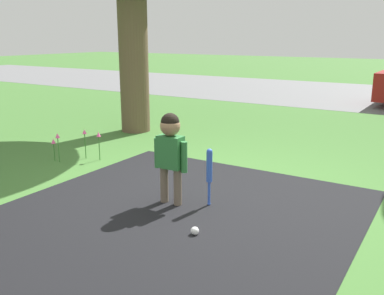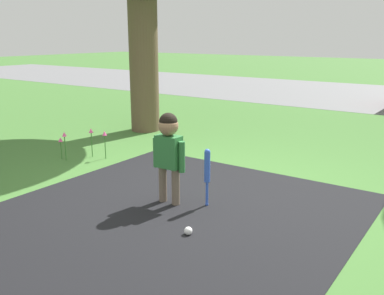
{
  "view_description": "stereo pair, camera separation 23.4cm",
  "coord_description": "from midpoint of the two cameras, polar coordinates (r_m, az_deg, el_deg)",
  "views": [
    {
      "loc": [
        2.22,
        -3.8,
        1.64
      ],
      "look_at": [
        -0.07,
        -0.09,
        0.49
      ],
      "focal_mm": 40.0,
      "sensor_mm": 36.0,
      "label": 1
    },
    {
      "loc": [
        2.42,
        -3.67,
        1.64
      ],
      "look_at": [
        -0.07,
        -0.09,
        0.49
      ],
      "focal_mm": 40.0,
      "sensor_mm": 36.0,
      "label": 2
    }
  ],
  "objects": [
    {
      "name": "ground_plane",
      "position": [
        4.69,
        2.79,
        -5.75
      ],
      "size": [
        60.0,
        60.0,
        0.0
      ],
      "primitive_type": "plane",
      "color": "#3D6B2D"
    },
    {
      "name": "baseball_bat",
      "position": [
        4.16,
        3.65,
        -2.93
      ],
      "size": [
        0.06,
        0.06,
        0.58
      ],
      "color": "blue",
      "rests_on": "ground"
    },
    {
      "name": "child",
      "position": [
        4.16,
        -1.53,
        0.25
      ],
      "size": [
        0.38,
        0.2,
        0.92
      ],
      "rotation": [
        0.0,
        0.0,
        0.01
      ],
      "color": "#6B5B4C",
      "rests_on": "ground"
    },
    {
      "name": "street_strip",
      "position": [
        13.02,
        24.4,
        6.19
      ],
      "size": [
        40.0,
        6.0,
        0.01
      ],
      "color": "slate",
      "rests_on": "ground"
    },
    {
      "name": "flower_bed",
      "position": [
        5.96,
        -13.56,
        1.43
      ],
      "size": [
        0.54,
        0.43,
        0.41
      ],
      "color": "#38702D",
      "rests_on": "ground"
    },
    {
      "name": "sports_ball",
      "position": [
        3.68,
        1.35,
        -11.07
      ],
      "size": [
        0.07,
        0.07,
        0.07
      ],
      "color": "white",
      "rests_on": "ground"
    }
  ]
}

